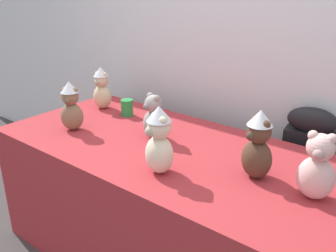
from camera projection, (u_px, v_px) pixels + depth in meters
wall_back at (238, 33)px, 2.35m from camera, size 7.00×0.08×2.60m
display_table at (168, 206)px, 2.17m from camera, size 1.99×0.93×0.77m
instrument_case at (303, 181)px, 2.24m from camera, size 0.29×0.16×0.95m
teddy_bear_blush at (317, 168)px, 1.51m from camera, size 0.17×0.15×0.30m
teddy_bear_ash at (153, 118)px, 2.10m from camera, size 0.16×0.14×0.26m
teddy_bear_cream at (159, 141)px, 1.70m from camera, size 0.18×0.17×0.33m
teddy_bear_cocoa at (258, 145)px, 1.66m from camera, size 0.18×0.17×0.33m
teddy_bear_mocha at (71, 107)px, 2.20m from camera, size 0.18×0.17×0.30m
teddy_bear_sand at (102, 88)px, 2.58m from camera, size 0.15×0.13×0.30m
party_cup_green at (127, 108)px, 2.47m from camera, size 0.08×0.08×0.11m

